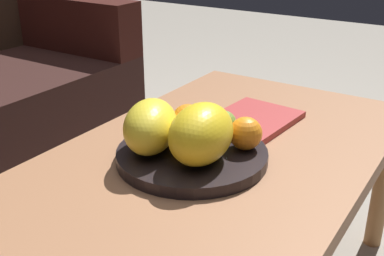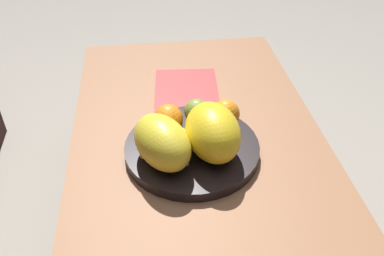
# 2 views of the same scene
# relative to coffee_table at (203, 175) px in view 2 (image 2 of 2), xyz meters

# --- Properties ---
(coffee_table) EXTENTS (1.26, 0.63, 0.44)m
(coffee_table) POSITION_rel_coffee_table_xyz_m (0.00, 0.00, 0.00)
(coffee_table) COLOR #9C6745
(coffee_table) RESTS_ON ground_plane
(fruit_bowl) EXTENTS (0.32, 0.32, 0.03)m
(fruit_bowl) POSITION_rel_coffee_table_xyz_m (0.03, 0.02, 0.06)
(fruit_bowl) COLOR black
(fruit_bowl) RESTS_ON coffee_table
(melon_large_front) EXTENTS (0.18, 0.14, 0.12)m
(melon_large_front) POSITION_rel_coffee_table_xyz_m (0.00, -0.02, 0.13)
(melon_large_front) COLOR yellow
(melon_large_front) RESTS_ON fruit_bowl
(melon_smaller_beside) EXTENTS (0.20, 0.17, 0.11)m
(melon_smaller_beside) POSITION_rel_coffee_table_xyz_m (-0.01, 0.09, 0.12)
(melon_smaller_beside) COLOR yellow
(melon_smaller_beside) RESTS_ON fruit_bowl
(orange_front) EXTENTS (0.07, 0.07, 0.07)m
(orange_front) POSITION_rel_coffee_table_xyz_m (0.09, 0.07, 0.11)
(orange_front) COLOR orange
(orange_front) RESTS_ON fruit_bowl
(orange_left) EXTENTS (0.07, 0.07, 0.07)m
(orange_left) POSITION_rel_coffee_table_xyz_m (0.10, -0.07, 0.10)
(orange_left) COLOR orange
(orange_left) RESTS_ON fruit_bowl
(apple_front) EXTENTS (0.06, 0.06, 0.06)m
(apple_front) POSITION_rel_coffee_table_xyz_m (0.12, -0.00, 0.10)
(apple_front) COLOR olive
(apple_front) RESTS_ON fruit_bowl
(banana_bunch) EXTENTS (0.17, 0.15, 0.06)m
(banana_bunch) POSITION_rel_coffee_table_xyz_m (0.05, 0.09, 0.10)
(banana_bunch) COLOR gold
(banana_bunch) RESTS_ON fruit_bowl
(magazine) EXTENTS (0.26, 0.20, 0.02)m
(magazine) POSITION_rel_coffee_table_xyz_m (0.28, 0.01, 0.05)
(magazine) COLOR #AF3736
(magazine) RESTS_ON coffee_table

